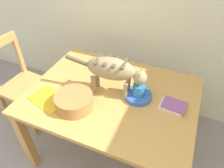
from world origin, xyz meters
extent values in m
cube|color=tan|center=(0.15, 1.25, 0.72)|extent=(1.31, 0.99, 0.03)
cube|color=#BF8B48|center=(0.15, 1.25, 0.67)|extent=(1.23, 0.91, 0.07)
cube|color=tan|center=(-0.46, 0.81, 0.35)|extent=(0.07, 0.07, 0.70)
cube|color=tan|center=(-0.46, 1.70, 0.35)|extent=(0.07, 0.07, 0.70)
cube|color=tan|center=(0.75, 1.70, 0.35)|extent=(0.07, 0.07, 0.70)
ellipsoid|color=#9A875D|center=(0.13, 1.27, 0.97)|extent=(0.38, 0.19, 0.17)
cube|color=brown|center=(0.04, 1.26, 1.04)|extent=(0.03, 0.15, 0.01)
cube|color=brown|center=(0.10, 1.27, 1.04)|extent=(0.03, 0.15, 0.01)
cube|color=brown|center=(0.17, 1.28, 1.04)|extent=(0.03, 0.15, 0.01)
cube|color=brown|center=(0.23, 1.28, 1.04)|extent=(0.03, 0.15, 0.01)
cylinder|color=#9A875D|center=(0.26, 1.33, 0.82)|extent=(0.04, 0.04, 0.16)
cylinder|color=#9A875D|center=(0.26, 1.24, 0.82)|extent=(0.04, 0.04, 0.16)
cylinder|color=#9A875D|center=(0.00, 1.30, 0.82)|extent=(0.04, 0.04, 0.16)
cylinder|color=#9A875D|center=(0.01, 1.22, 0.82)|extent=(0.04, 0.04, 0.16)
sphere|color=#9A875D|center=(0.35, 1.29, 0.94)|extent=(0.10, 0.10, 0.10)
cone|color=#9A875D|center=(0.35, 1.32, 0.98)|extent=(0.04, 0.04, 0.04)
cone|color=#9A875D|center=(0.35, 1.27, 0.98)|extent=(0.04, 0.04, 0.04)
cylinder|color=brown|center=(-0.14, 1.24, 0.99)|extent=(0.19, 0.05, 0.07)
cylinder|color=blue|center=(0.35, 1.29, 0.76)|extent=(0.21, 0.21, 0.04)
cylinder|color=#2F7ABF|center=(0.35, 1.29, 0.82)|extent=(0.09, 0.09, 0.09)
torus|color=#2F7ABF|center=(0.41, 1.29, 0.83)|extent=(0.06, 0.01, 0.06)
cube|color=yellow|center=(-0.28, 1.01, 0.74)|extent=(0.33, 0.27, 0.01)
cube|color=silver|center=(0.61, 1.29, 0.75)|extent=(0.18, 0.14, 0.02)
cube|color=#905295|center=(0.63, 1.30, 0.76)|extent=(0.18, 0.14, 0.01)
cylinder|color=#AF7941|center=(-0.05, 1.02, 0.79)|extent=(0.28, 0.28, 0.11)
cylinder|color=#4F361D|center=(-0.05, 1.02, 0.80)|extent=(0.23, 0.23, 0.09)
cube|color=#D4934C|center=(-0.85, 1.29, 0.44)|extent=(0.45, 0.45, 0.04)
cube|color=#D4934C|center=(-1.03, 1.49, 0.70)|extent=(0.04, 0.04, 0.48)
cube|color=#D4934C|center=(-0.65, 1.47, 0.21)|extent=(0.04, 0.04, 0.42)
cube|color=#D4934C|center=(-0.67, 1.09, 0.21)|extent=(0.04, 0.04, 0.42)
cube|color=#D4934C|center=(-1.02, 1.49, 0.21)|extent=(0.04, 0.04, 0.42)
cube|color=#D4934C|center=(-1.05, 1.11, 0.21)|extent=(0.04, 0.04, 0.42)
camera|label=1|loc=(0.62, 0.14, 1.86)|focal=33.26mm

